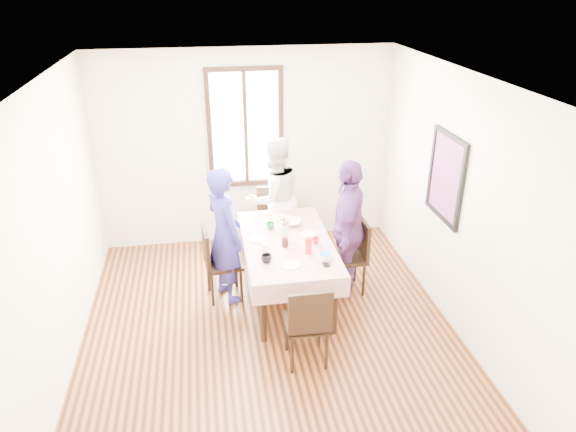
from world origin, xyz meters
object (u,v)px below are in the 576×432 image
object	(u,v)px
chair_left	(224,263)
person_left	(224,235)
dining_table	(287,270)
chair_right	(347,257)
person_right	(347,228)
chair_near	(306,322)
person_far	(273,198)
chair_far	(274,223)

from	to	relation	value
chair_left	person_left	size ratio (longest dim) A/B	0.56
dining_table	chair_right	distance (m)	0.74
chair_right	person_left	size ratio (longest dim) A/B	0.56
chair_left	person_right	size ratio (longest dim) A/B	0.54
chair_left	dining_table	bearing A→B (deg)	72.39
chair_left	person_right	xyz separation A→B (m)	(1.45, -0.10, 0.39)
dining_table	chair_near	size ratio (longest dim) A/B	1.80
dining_table	person_far	xyz separation A→B (m)	(0.00, 1.11, 0.45)
chair_near	chair_right	bearing A→B (deg)	58.64
chair_far	person_right	xyz separation A→B (m)	(0.71, -1.08, 0.39)
dining_table	person_left	xyz separation A→B (m)	(-0.71, 0.15, 0.44)
chair_left	chair_far	bearing A→B (deg)	137.32
person_left	chair_near	bearing A→B (deg)	-175.80
person_right	dining_table	bearing A→B (deg)	-64.88
chair_far	person_far	size ratio (longest dim) A/B	0.55
chair_left	person_right	world-z (taller)	person_right
chair_near	chair_left	bearing A→B (deg)	120.23
dining_table	person_left	distance (m)	0.85
chair_left	chair_far	distance (m)	1.22
chair_right	chair_far	xyz separation A→B (m)	(-0.73, 1.08, 0.00)
chair_right	person_right	xyz separation A→B (m)	(-0.02, 0.00, 0.39)
person_left	person_right	bearing A→B (deg)	-119.00
chair_near	person_right	distance (m)	1.43
chair_far	person_far	distance (m)	0.37
chair_far	person_right	world-z (taller)	person_right
person_far	person_right	size ratio (longest dim) A/B	0.99
dining_table	person_left	world-z (taller)	person_left
person_far	chair_left	bearing A→B (deg)	30.51
chair_near	person_far	world-z (taller)	person_far
dining_table	chair_near	bearing A→B (deg)	-90.00
chair_left	person_far	bearing A→B (deg)	136.73
chair_near	person_right	world-z (taller)	person_right
chair_right	person_left	distance (m)	1.49
chair_left	person_right	distance (m)	1.50
chair_right	person_far	size ratio (longest dim) A/B	0.55
chair_right	chair_near	world-z (taller)	same
chair_near	person_far	xyz separation A→B (m)	(0.00, 2.24, 0.37)
chair_right	person_far	bearing A→B (deg)	33.96
person_left	person_right	world-z (taller)	person_right
person_right	chair_near	bearing A→B (deg)	-10.15
person_left	person_far	bearing A→B (deg)	-61.66
chair_right	person_left	bearing A→B (deg)	85.16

